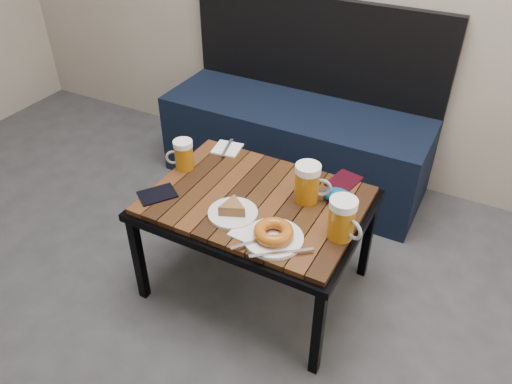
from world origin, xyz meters
The scene contains 12 objects.
bench centered at (0.06, 1.76, 0.27)m, with size 1.40×0.50×0.95m.
cafe_table centered at (0.25, 0.93, 0.43)m, with size 0.84×0.62×0.47m.
beer_mug_left centered at (-0.11, 0.97, 0.54)m, with size 0.12×0.10×0.13m.
beer_mug_centre centered at (0.43, 1.01, 0.55)m, with size 0.15×0.11×0.16m.
beer_mug_right centered at (0.61, 0.87, 0.55)m, with size 0.15×0.12×0.15m.
plate_pie centered at (0.22, 0.80, 0.49)m, with size 0.18×0.18×0.05m.
plate_bagel centered at (0.41, 0.74, 0.50)m, with size 0.26×0.24×0.06m.
napkin_left centered at (-0.03, 1.18, 0.48)m, with size 0.13×0.15×0.01m.
napkin_right centered at (0.32, 0.73, 0.48)m, with size 0.13×0.11×0.01m.
passport_navy centered at (-0.10, 0.77, 0.48)m, with size 0.10×0.14×0.01m, color black.
passport_burgundy centered at (0.51, 1.19, 0.48)m, with size 0.10×0.14×0.01m, color black.
knit_pouch centered at (0.53, 1.05, 0.50)m, with size 0.12×0.08×0.05m, color navy.
Camera 1 is at (0.96, -0.42, 1.63)m, focal length 35.00 mm.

